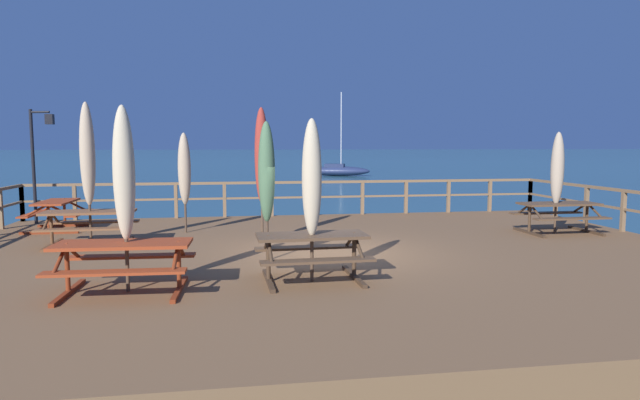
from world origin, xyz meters
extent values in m
plane|color=#2D5B6B|center=(0.00, 0.00, 0.00)|extent=(600.00, 600.00, 0.00)
cube|color=brown|center=(0.00, 0.00, 0.35)|extent=(16.23, 12.08, 0.70)
cube|color=brown|center=(0.00, 5.89, 1.75)|extent=(15.93, 0.09, 0.08)
cube|color=brown|center=(0.00, 5.89, 1.27)|extent=(15.93, 0.07, 0.06)
cube|color=brown|center=(-7.96, 5.89, 1.22)|extent=(0.10, 0.10, 1.05)
cube|color=brown|center=(-6.52, 5.89, 1.22)|extent=(0.10, 0.10, 1.05)
cube|color=brown|center=(-5.07, 5.89, 1.22)|extent=(0.10, 0.10, 1.05)
cube|color=brown|center=(-3.62, 5.89, 1.22)|extent=(0.10, 0.10, 1.05)
cube|color=brown|center=(-2.17, 5.89, 1.22)|extent=(0.10, 0.10, 1.05)
cube|color=brown|center=(-0.72, 5.89, 1.22)|extent=(0.10, 0.10, 1.05)
cube|color=brown|center=(0.72, 5.89, 1.22)|extent=(0.10, 0.10, 1.05)
cube|color=brown|center=(2.17, 5.89, 1.22)|extent=(0.10, 0.10, 1.05)
cube|color=brown|center=(3.62, 5.89, 1.22)|extent=(0.10, 0.10, 1.05)
cube|color=brown|center=(5.07, 5.89, 1.22)|extent=(0.10, 0.10, 1.05)
cube|color=brown|center=(6.52, 5.89, 1.22)|extent=(0.10, 0.10, 1.05)
cube|color=brown|center=(7.96, 5.89, 1.22)|extent=(0.10, 0.10, 1.05)
cube|color=brown|center=(-7.96, 4.42, 1.22)|extent=(0.10, 0.10, 1.05)
cube|color=brown|center=(-7.96, 5.89, 1.22)|extent=(0.10, 0.10, 1.05)
cube|color=brown|center=(7.96, 1.47, 1.22)|extent=(0.10, 0.10, 1.05)
cube|color=brown|center=(7.96, 2.95, 1.22)|extent=(0.10, 0.10, 1.05)
cube|color=brown|center=(7.96, 4.42, 1.22)|extent=(0.10, 0.10, 1.05)
cube|color=brown|center=(7.96, 5.89, 1.22)|extent=(0.10, 0.10, 1.05)
cube|color=#993819|center=(-6.45, 4.01, 1.44)|extent=(0.79, 1.62, 0.05)
cube|color=#993819|center=(-5.89, 4.00, 1.14)|extent=(0.31, 1.61, 0.04)
cube|color=#993819|center=(-7.01, 4.02, 1.14)|extent=(0.31, 1.61, 0.04)
cube|color=maroon|center=(-6.46, 3.39, 0.73)|extent=(1.40, 0.10, 0.06)
cylinder|color=maroon|center=(-6.46, 3.39, 1.07)|extent=(0.07, 0.07, 0.74)
cylinder|color=maroon|center=(-6.18, 3.38, 1.29)|extent=(0.63, 0.07, 0.37)
cylinder|color=maroon|center=(-6.74, 3.39, 1.29)|extent=(0.63, 0.07, 0.37)
cube|color=maroon|center=(-6.44, 4.63, 0.73)|extent=(1.40, 0.10, 0.06)
cylinder|color=maroon|center=(-6.44, 4.63, 1.07)|extent=(0.07, 0.07, 0.74)
cylinder|color=maroon|center=(-6.16, 4.63, 1.29)|extent=(0.63, 0.07, 0.37)
cylinder|color=maroon|center=(-6.72, 4.64, 1.29)|extent=(0.63, 0.07, 0.37)
cube|color=brown|center=(-0.64, -2.23, 1.44)|extent=(1.81, 0.82, 0.05)
cube|color=brown|center=(-0.62, -2.79, 1.14)|extent=(1.80, 0.34, 0.04)
cube|color=brown|center=(-0.65, -1.67, 1.14)|extent=(1.80, 0.34, 0.04)
cube|color=#432F1F|center=(-1.35, -2.25, 0.73)|extent=(0.12, 1.40, 0.06)
cylinder|color=#432F1F|center=(-1.35, -2.25, 1.07)|extent=(0.07, 0.07, 0.74)
cylinder|color=#432F1F|center=(-1.34, -2.53, 1.29)|extent=(0.08, 0.63, 0.37)
cylinder|color=#432F1F|center=(-1.36, -1.97, 1.29)|extent=(0.08, 0.63, 0.37)
cube|color=#432F1F|center=(0.08, -2.21, 0.73)|extent=(0.12, 1.40, 0.06)
cylinder|color=#432F1F|center=(0.08, -2.21, 1.07)|extent=(0.07, 0.07, 0.74)
cylinder|color=#432F1F|center=(0.09, -2.49, 1.29)|extent=(0.08, 0.63, 0.37)
cylinder|color=#432F1F|center=(0.07, -1.93, 1.29)|extent=(0.08, 0.63, 0.37)
cube|color=brown|center=(6.20, 1.53, 1.44)|extent=(1.95, 0.77, 0.05)
cube|color=brown|center=(6.20, 0.97, 1.14)|extent=(1.95, 0.29, 0.04)
cube|color=brown|center=(6.19, 2.09, 1.14)|extent=(1.95, 0.29, 0.04)
cube|color=#432F1F|center=(5.41, 1.52, 0.73)|extent=(0.09, 1.40, 0.06)
cylinder|color=#432F1F|center=(5.41, 1.52, 1.07)|extent=(0.07, 0.07, 0.74)
cylinder|color=#432F1F|center=(5.41, 1.24, 1.29)|extent=(0.06, 0.63, 0.37)
cylinder|color=#432F1F|center=(5.40, 1.80, 1.29)|extent=(0.06, 0.63, 0.37)
cube|color=#432F1F|center=(6.99, 1.54, 0.73)|extent=(0.09, 1.40, 0.06)
cylinder|color=#432F1F|center=(6.99, 1.54, 1.07)|extent=(0.07, 0.07, 0.74)
cylinder|color=#432F1F|center=(6.99, 1.26, 1.29)|extent=(0.06, 0.63, 0.37)
cylinder|color=#432F1F|center=(6.99, 1.82, 1.29)|extent=(0.06, 0.63, 0.37)
cube|color=#993819|center=(-3.54, -2.53, 1.44)|extent=(2.01, 0.84, 0.05)
cube|color=#993819|center=(-3.56, -3.08, 1.14)|extent=(1.99, 0.36, 0.04)
cube|color=#993819|center=(-3.52, -1.97, 1.14)|extent=(1.99, 0.36, 0.04)
cube|color=maroon|center=(-4.35, -2.49, 0.73)|extent=(0.14, 1.40, 0.06)
cylinder|color=maroon|center=(-4.35, -2.49, 1.07)|extent=(0.07, 0.07, 0.74)
cylinder|color=maroon|center=(-4.36, -2.77, 1.29)|extent=(0.08, 0.63, 0.37)
cylinder|color=maroon|center=(-4.34, -2.21, 1.29)|extent=(0.08, 0.63, 0.37)
cube|color=maroon|center=(-2.73, -2.56, 0.73)|extent=(0.14, 1.40, 0.06)
cylinder|color=maroon|center=(-2.73, -2.56, 1.07)|extent=(0.07, 0.07, 0.74)
cylinder|color=maroon|center=(-2.74, -2.84, 1.29)|extent=(0.08, 0.63, 0.37)
cylinder|color=maroon|center=(-2.72, -2.28, 1.29)|extent=(0.08, 0.63, 0.37)
cube|color=brown|center=(-5.06, 1.64, 1.44)|extent=(1.95, 0.79, 0.05)
cube|color=brown|center=(-5.05, 1.08, 1.14)|extent=(1.94, 0.31, 0.04)
cube|color=brown|center=(-5.07, 2.20, 1.14)|extent=(1.94, 0.31, 0.04)
cube|color=brown|center=(-5.85, 1.63, 0.73)|extent=(0.10, 1.40, 0.06)
cylinder|color=brown|center=(-5.85, 1.63, 1.07)|extent=(0.07, 0.07, 0.74)
cylinder|color=brown|center=(-5.84, 1.35, 1.29)|extent=(0.07, 0.63, 0.37)
cylinder|color=brown|center=(-5.85, 1.91, 1.29)|extent=(0.07, 0.63, 0.37)
cube|color=brown|center=(-4.27, 1.66, 0.73)|extent=(0.10, 1.40, 0.06)
cylinder|color=brown|center=(-4.27, 1.66, 1.07)|extent=(0.07, 0.07, 0.74)
cylinder|color=brown|center=(-4.27, 1.38, 1.29)|extent=(0.07, 0.63, 0.37)
cylinder|color=brown|center=(-4.28, 1.94, 1.29)|extent=(0.07, 0.63, 0.37)
cylinder|color=#4C3828|center=(-3.11, 3.09, 1.89)|extent=(0.06, 0.06, 2.39)
ellipsoid|color=tan|center=(-3.11, 3.09, 2.31)|extent=(0.32, 0.32, 1.81)
cylinder|color=#71614F|center=(-3.11, 3.09, 2.18)|extent=(0.21, 0.21, 0.05)
cone|color=#4C3828|center=(-3.11, 3.09, 3.15)|extent=(0.10, 0.10, 0.14)
cylinder|color=#4C3828|center=(-0.65, -2.29, 1.95)|extent=(0.06, 0.06, 2.50)
ellipsoid|color=#CCB793|center=(-0.65, -2.29, 2.39)|extent=(0.32, 0.32, 1.90)
cylinder|color=#7A6E58|center=(-0.65, -2.29, 2.25)|extent=(0.21, 0.21, 0.05)
cone|color=#4C3828|center=(-0.65, -2.29, 3.27)|extent=(0.10, 0.10, 0.14)
cylinder|color=#4C3828|center=(6.12, 1.54, 1.90)|extent=(0.06, 0.06, 2.40)
ellipsoid|color=tan|center=(6.12, 1.54, 2.33)|extent=(0.32, 0.32, 1.83)
cylinder|color=#685B4C|center=(6.12, 1.54, 2.19)|extent=(0.21, 0.21, 0.05)
cone|color=#4C3828|center=(6.12, 1.54, 3.17)|extent=(0.10, 0.10, 0.14)
cylinder|color=#4C3828|center=(-3.50, -2.47, 2.03)|extent=(0.06, 0.06, 2.66)
ellipsoid|color=#CCB793|center=(-3.50, -2.47, 2.50)|extent=(0.32, 0.32, 2.02)
cylinder|color=#7A6E58|center=(-3.50, -2.47, 2.35)|extent=(0.21, 0.21, 0.05)
cone|color=#4C3828|center=(-3.50, -2.47, 3.43)|extent=(0.10, 0.10, 0.14)
cylinder|color=#4C3828|center=(-5.03, 1.61, 2.19)|extent=(0.06, 0.06, 2.98)
ellipsoid|color=tan|center=(-5.03, 1.61, 2.72)|extent=(0.32, 0.32, 2.27)
cylinder|color=#71614F|center=(-5.03, 1.61, 2.55)|extent=(0.21, 0.21, 0.05)
cone|color=#4C3828|center=(-5.03, 1.61, 3.75)|extent=(0.10, 0.10, 0.14)
cylinder|color=#4C3828|center=(-1.27, -0.59, 1.96)|extent=(0.06, 0.06, 2.52)
ellipsoid|color=#4C704C|center=(-1.27, -0.59, 2.40)|extent=(0.32, 0.32, 1.92)
cylinder|color=#2D432D|center=(-1.27, -0.59, 2.26)|extent=(0.21, 0.21, 0.05)
cone|color=#4C3828|center=(-1.27, -0.59, 3.29)|extent=(0.10, 0.10, 0.14)
cylinder|color=#4C3828|center=(-1.24, 1.65, 2.15)|extent=(0.06, 0.06, 2.91)
ellipsoid|color=#A33328|center=(-1.24, 1.65, 2.67)|extent=(0.32, 0.32, 2.21)
cylinder|color=maroon|center=(-1.24, 1.65, 2.50)|extent=(0.21, 0.21, 0.05)
cone|color=#4C3828|center=(-1.24, 1.65, 3.68)|extent=(0.10, 0.10, 0.14)
cylinder|color=black|center=(-7.41, 5.34, 2.30)|extent=(0.09, 0.09, 3.20)
cylinder|color=black|center=(-7.15, 5.27, 3.82)|extent=(0.55, 0.20, 0.06)
cube|color=black|center=(-6.88, 5.20, 3.62)|extent=(0.20, 0.20, 0.28)
sphere|color=#F4E08C|center=(-6.88, 5.20, 3.62)|extent=(0.14, 0.14, 0.14)
ellipsoid|color=navy|center=(7.76, 38.83, 0.45)|extent=(6.22, 3.58, 0.90)
cube|color=#202949|center=(7.48, 38.93, 0.95)|extent=(2.06, 1.63, 0.36)
cylinder|color=silver|center=(8.05, 38.73, 4.22)|extent=(0.10, 0.10, 7.00)
camera|label=1|loc=(-1.89, -10.88, 2.92)|focal=30.40mm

